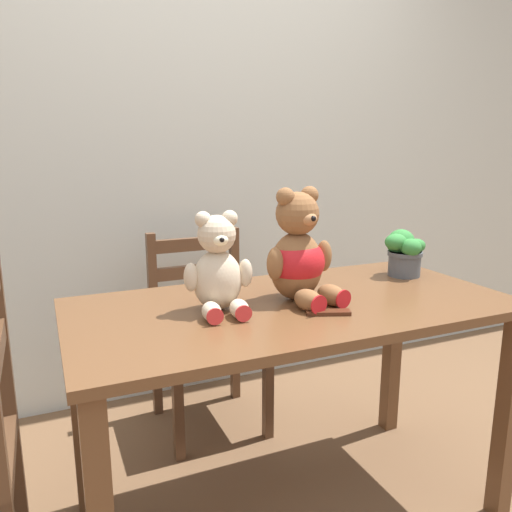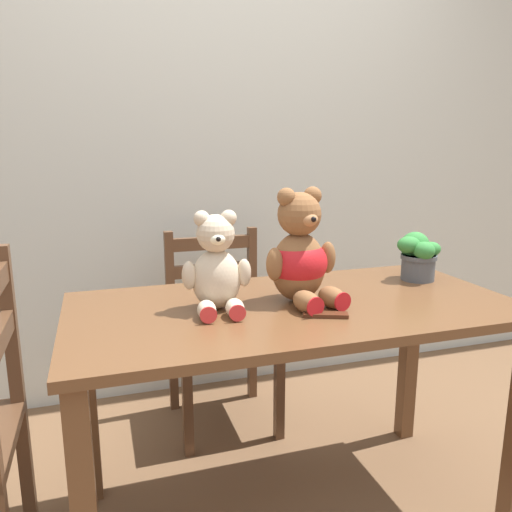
{
  "view_description": "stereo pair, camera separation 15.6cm",
  "coord_description": "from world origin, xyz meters",
  "px_view_note": "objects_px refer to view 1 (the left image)",
  "views": [
    {
      "loc": [
        -0.73,
        -1.02,
        1.27
      ],
      "look_at": [
        -0.12,
        0.39,
        0.94
      ],
      "focal_mm": 35.0,
      "sensor_mm": 36.0,
      "label": 1
    },
    {
      "loc": [
        -0.59,
        -1.07,
        1.27
      ],
      "look_at": [
        -0.12,
        0.39,
        0.94
      ],
      "focal_mm": 35.0,
      "sensor_mm": 36.0,
      "label": 2
    }
  ],
  "objects_px": {
    "chocolate_bar": "(328,312)",
    "potted_plant": "(404,252)",
    "teddy_bear_right": "(298,256)",
    "teddy_bear_left": "(218,269)",
    "wooden_chair_behind": "(205,329)"
  },
  "relations": [
    {
      "from": "wooden_chair_behind",
      "to": "teddy_bear_left",
      "type": "distance_m",
      "value": 0.84
    },
    {
      "from": "teddy_bear_right",
      "to": "chocolate_bar",
      "type": "distance_m",
      "value": 0.22
    },
    {
      "from": "wooden_chair_behind",
      "to": "potted_plant",
      "type": "height_order",
      "value": "potted_plant"
    },
    {
      "from": "wooden_chair_behind",
      "to": "potted_plant",
      "type": "bearing_deg",
      "value": 137.97
    },
    {
      "from": "teddy_bear_left",
      "to": "potted_plant",
      "type": "distance_m",
      "value": 0.81
    },
    {
      "from": "wooden_chair_behind",
      "to": "chocolate_bar",
      "type": "relative_size",
      "value": 6.68
    },
    {
      "from": "teddy_bear_right",
      "to": "teddy_bear_left",
      "type": "bearing_deg",
      "value": -10.52
    },
    {
      "from": "chocolate_bar",
      "to": "potted_plant",
      "type": "bearing_deg",
      "value": 28.85
    },
    {
      "from": "chocolate_bar",
      "to": "teddy_bear_left",
      "type": "bearing_deg",
      "value": 149.85
    },
    {
      "from": "wooden_chair_behind",
      "to": "chocolate_bar",
      "type": "xyz_separation_m",
      "value": [
        0.12,
        -0.85,
        0.33
      ]
    },
    {
      "from": "potted_plant",
      "to": "chocolate_bar",
      "type": "bearing_deg",
      "value": -151.15
    },
    {
      "from": "chocolate_bar",
      "to": "wooden_chair_behind",
      "type": "bearing_deg",
      "value": 98.0
    },
    {
      "from": "wooden_chair_behind",
      "to": "chocolate_bar",
      "type": "distance_m",
      "value": 0.92
    },
    {
      "from": "teddy_bear_left",
      "to": "teddy_bear_right",
      "type": "distance_m",
      "value": 0.28
    },
    {
      "from": "potted_plant",
      "to": "chocolate_bar",
      "type": "xyz_separation_m",
      "value": [
        -0.51,
        -0.28,
        -0.09
      ]
    }
  ]
}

